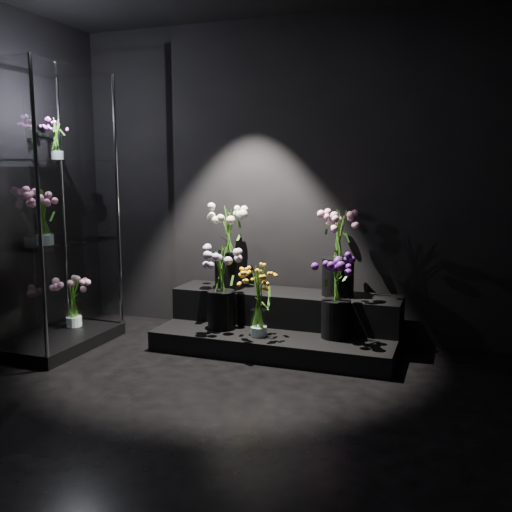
% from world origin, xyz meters
% --- Properties ---
extents(floor, '(4.00, 4.00, 0.00)m').
position_xyz_m(floor, '(0.00, 0.00, 0.00)').
color(floor, black).
rests_on(floor, ground).
extents(wall_back, '(4.00, 0.00, 4.00)m').
position_xyz_m(wall_back, '(0.00, 2.00, 1.40)').
color(wall_back, black).
rests_on(wall_back, floor).
extents(display_riser, '(1.98, 0.88, 0.44)m').
position_xyz_m(display_riser, '(0.10, 1.60, 0.18)').
color(display_riser, black).
rests_on(display_riser, floor).
extents(display_case, '(0.63, 1.04, 2.30)m').
position_xyz_m(display_case, '(-1.67, 0.92, 1.15)').
color(display_case, black).
rests_on(display_case, floor).
extents(bouquet_orange_bells, '(0.31, 0.31, 0.57)m').
position_xyz_m(bouquet_orange_bells, '(0.01, 1.27, 0.46)').
color(bouquet_orange_bells, white).
rests_on(bouquet_orange_bells, display_riser).
extents(bouquet_lilac, '(0.37, 0.37, 0.68)m').
position_xyz_m(bouquet_lilac, '(-0.36, 1.38, 0.57)').
color(bouquet_lilac, black).
rests_on(bouquet_lilac, display_riser).
extents(bouquet_purple, '(0.41, 0.41, 0.66)m').
position_xyz_m(bouquet_purple, '(0.60, 1.44, 0.54)').
color(bouquet_purple, black).
rests_on(bouquet_purple, display_riser).
extents(bouquet_cream_roses, '(0.48, 0.48, 0.74)m').
position_xyz_m(bouquet_cream_roses, '(-0.43, 1.70, 0.87)').
color(bouquet_cream_roses, black).
rests_on(bouquet_cream_roses, display_riser).
extents(bouquet_pink_roses, '(0.48, 0.48, 0.72)m').
position_xyz_m(bouquet_pink_roses, '(0.55, 1.75, 0.85)').
color(bouquet_pink_roses, black).
rests_on(bouquet_pink_roses, display_riser).
extents(bouquet_case_pink, '(0.40, 0.40, 0.45)m').
position_xyz_m(bouquet_case_pink, '(-1.63, 0.77, 1.13)').
color(bouquet_case_pink, white).
rests_on(bouquet_case_pink, display_case).
extents(bouquet_case_magenta, '(0.24, 0.24, 0.34)m').
position_xyz_m(bouquet_case_magenta, '(-1.71, 1.07, 1.75)').
color(bouquet_case_magenta, white).
rests_on(bouquet_case_magenta, display_case).
extents(bouquet_case_base_pink, '(0.35, 0.35, 0.45)m').
position_xyz_m(bouquet_case_base_pink, '(-1.70, 1.17, 0.34)').
color(bouquet_case_base_pink, white).
rests_on(bouquet_case_base_pink, display_case).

